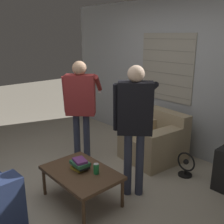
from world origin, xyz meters
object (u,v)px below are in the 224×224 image
Objects in this scene: person_left_standing at (81,101)px; person_right_standing at (135,116)px; soda_can at (96,169)px; floor_fan at (186,165)px; armchair_beige at (155,140)px; spare_remote at (88,166)px; coffee_table at (81,174)px; book_stack at (80,164)px.

person_right_standing reaches higher than person_left_standing.
soda_can is 1.44m from floor_fan.
person_right_standing is 1.26m from floor_fan.
armchair_beige reaches higher than floor_fan.
soda_can reaches higher than spare_remote.
coffee_table is 0.94m from person_right_standing.
person_left_standing is at bearing 143.71° from coffee_table.
soda_can is at bearing 31.01° from coffee_table.
person_left_standing is 1.11m from book_stack.
book_stack reaches higher than coffee_table.
book_stack is 1.79× the size of spare_remote.
spare_remote is at bearing 104.16° from coffee_table.
book_stack is 1.88× the size of soda_can.
spare_remote is 0.37× the size of floor_fan.
person_right_standing reaches higher than soda_can.
coffee_table is 2.58× the size of floor_fan.
person_right_standing is at bearing -45.11° from person_left_standing.
floor_fan is (0.54, 1.34, -0.25)m from spare_remote.
armchair_beige is at bearing 93.51° from book_stack.
person_right_standing is 0.88m from book_stack.
floor_fan is (1.33, 0.86, -0.85)m from person_left_standing.
floor_fan is at bearing 70.64° from coffee_table.
book_stack is 0.12m from spare_remote.
person_right_standing is 0.84m from spare_remote.
coffee_table is 0.22m from soda_can.
armchair_beige is 1.56m from book_stack.
book_stack is 0.23m from soda_can.
book_stack is at bearing 157.60° from coffee_table.
floor_fan is at bearing 37.31° from spare_remote.
person_left_standing reaches higher than armchair_beige.
soda_can is 0.95× the size of spare_remote.
person_left_standing reaches higher than book_stack.
soda_can is (-0.15, -0.48, -0.57)m from person_right_standing.
armchair_beige is at bearing 170.61° from floor_fan.
armchair_beige is at bearing 95.20° from coffee_table.
person_left_standing reaches higher than soda_can.
book_stack is 0.66× the size of floor_fan.
floor_fan is at bearing -11.27° from person_left_standing.
spare_remote is (0.79, -0.48, -0.60)m from person_left_standing.
person_right_standing is at bearing 61.97° from coffee_table.
floor_fan is (0.35, 1.36, -0.30)m from soda_can.
book_stack is at bearing -159.58° from soda_can.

